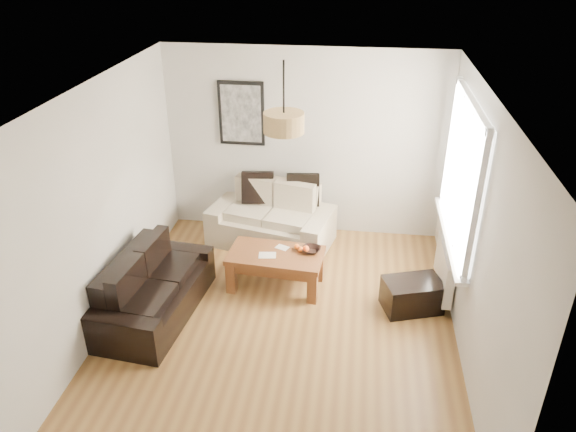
# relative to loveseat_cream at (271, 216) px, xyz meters

# --- Properties ---
(floor) EXTENTS (4.50, 4.50, 0.00)m
(floor) POSITION_rel_loveseat_cream_xyz_m (0.39, -1.78, -0.41)
(floor) COLOR brown
(floor) RESTS_ON ground
(ceiling) EXTENTS (3.80, 4.50, 0.00)m
(ceiling) POSITION_rel_loveseat_cream_xyz_m (0.39, -1.78, 2.19)
(ceiling) COLOR white
(ceiling) RESTS_ON floor
(wall_back) EXTENTS (3.80, 0.04, 2.60)m
(wall_back) POSITION_rel_loveseat_cream_xyz_m (0.39, 0.47, 0.89)
(wall_back) COLOR silver
(wall_back) RESTS_ON floor
(wall_front) EXTENTS (3.80, 0.04, 2.60)m
(wall_front) POSITION_rel_loveseat_cream_xyz_m (0.39, -4.03, 0.89)
(wall_front) COLOR silver
(wall_front) RESTS_ON floor
(wall_left) EXTENTS (0.04, 4.50, 2.60)m
(wall_left) POSITION_rel_loveseat_cream_xyz_m (-1.51, -1.78, 0.89)
(wall_left) COLOR silver
(wall_left) RESTS_ON floor
(wall_right) EXTENTS (0.04, 4.50, 2.60)m
(wall_right) POSITION_rel_loveseat_cream_xyz_m (2.29, -1.78, 0.89)
(wall_right) COLOR silver
(wall_right) RESTS_ON floor
(window_bay) EXTENTS (0.14, 1.90, 1.60)m
(window_bay) POSITION_rel_loveseat_cream_xyz_m (2.25, -0.98, 1.19)
(window_bay) COLOR white
(window_bay) RESTS_ON wall_right
(radiator) EXTENTS (0.10, 0.90, 0.52)m
(radiator) POSITION_rel_loveseat_cream_xyz_m (2.21, -0.98, -0.03)
(radiator) COLOR white
(radiator) RESTS_ON wall_right
(poster) EXTENTS (0.62, 0.04, 0.87)m
(poster) POSITION_rel_loveseat_cream_xyz_m (-0.46, 0.44, 1.29)
(poster) COLOR black
(poster) RESTS_ON wall_back
(pendant_shade) EXTENTS (0.40, 0.40, 0.20)m
(pendant_shade) POSITION_rel_loveseat_cream_xyz_m (0.39, -1.48, 1.82)
(pendant_shade) COLOR tan
(pendant_shade) RESTS_ON ceiling
(loveseat_cream) EXTENTS (1.79, 1.23, 0.81)m
(loveseat_cream) POSITION_rel_loveseat_cream_xyz_m (0.00, 0.00, 0.00)
(loveseat_cream) COLOR beige
(loveseat_cream) RESTS_ON floor
(sofa_leather) EXTENTS (0.97, 1.72, 0.71)m
(sofa_leather) POSITION_rel_loveseat_cream_xyz_m (-1.04, -1.76, -0.05)
(sofa_leather) COLOR black
(sofa_leather) RESTS_ON floor
(coffee_table) EXTENTS (1.17, 0.70, 0.46)m
(coffee_table) POSITION_rel_loveseat_cream_xyz_m (0.23, -1.04, -0.17)
(coffee_table) COLOR brown
(coffee_table) RESTS_ON floor
(ottoman) EXTENTS (0.74, 0.60, 0.37)m
(ottoman) POSITION_rel_loveseat_cream_xyz_m (1.84, -1.28, -0.22)
(ottoman) COLOR black
(ottoman) RESTS_ON floor
(cushion_left) EXTENTS (0.45, 0.18, 0.44)m
(cushion_left) POSITION_rel_loveseat_cream_xyz_m (-0.22, 0.20, 0.33)
(cushion_left) COLOR black
(cushion_left) RESTS_ON loveseat_cream
(cushion_right) EXTENTS (0.46, 0.19, 0.44)m
(cushion_right) POSITION_rel_loveseat_cream_xyz_m (0.41, 0.20, 0.33)
(cushion_right) COLOR black
(cushion_right) RESTS_ON loveseat_cream
(fruit_bowl) EXTENTS (0.25, 0.25, 0.05)m
(fruit_bowl) POSITION_rel_loveseat_cream_xyz_m (0.65, -0.95, 0.08)
(fruit_bowl) COLOR black
(fruit_bowl) RESTS_ON coffee_table
(orange_a) EXTENTS (0.08, 0.08, 0.07)m
(orange_a) POSITION_rel_loveseat_cream_xyz_m (0.51, -0.97, 0.10)
(orange_a) COLOR orange
(orange_a) RESTS_ON fruit_bowl
(orange_b) EXTENTS (0.10, 0.10, 0.08)m
(orange_b) POSITION_rel_loveseat_cream_xyz_m (0.58, -0.95, 0.10)
(orange_b) COLOR #FF5415
(orange_b) RESTS_ON fruit_bowl
(orange_c) EXTENTS (0.09, 0.09, 0.07)m
(orange_c) POSITION_rel_loveseat_cream_xyz_m (0.47, -0.92, 0.10)
(orange_c) COLOR orange
(orange_c) RESTS_ON fruit_bowl
(papers) EXTENTS (0.22, 0.17, 0.01)m
(papers) POSITION_rel_loveseat_cream_xyz_m (0.14, -1.10, 0.06)
(papers) COLOR white
(papers) RESTS_ON coffee_table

